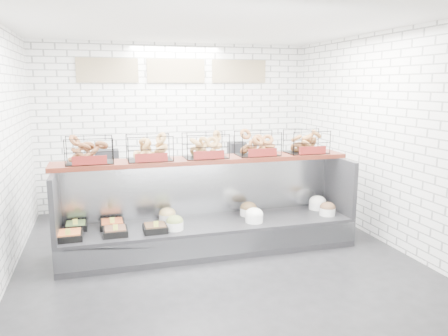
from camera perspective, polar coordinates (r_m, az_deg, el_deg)
name	(u,v)px	position (r m, az deg, el deg)	size (l,w,h in m)	color
ground	(216,257)	(5.91, -1.11, -11.60)	(5.50, 5.50, 0.00)	black
room_shell	(204,99)	(6.05, -2.68, 8.95)	(5.02, 5.51, 3.01)	white
display_case	(209,226)	(6.11, -2.01, -7.59)	(4.00, 0.90, 1.20)	black
bagel_shelf	(205,148)	(6.03, -2.44, 2.58)	(4.10, 0.50, 0.40)	#47180F
prep_counter	(181,184)	(8.04, -5.68, -2.06)	(4.00, 0.60, 1.20)	#93969B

